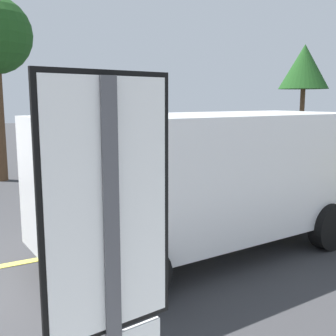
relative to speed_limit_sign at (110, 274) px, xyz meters
name	(u,v)px	position (x,y,z in m)	size (l,w,h in m)	color
lane_marking_centre	(106,247)	(1.78, 4.80, -1.76)	(28.00, 0.16, 0.01)	#E0D14C
speed_limit_sign	(110,274)	(0.00, 0.00, 0.00)	(0.54, 0.09, 2.52)	#4C4C51
white_van	(208,174)	(3.13, 3.84, -0.50)	(5.32, 2.54, 2.20)	white
car_blue_mid_road	(298,151)	(9.44, 7.91, -0.96)	(4.07, 2.17, 1.59)	#2D479E
tree_centre_verge	(304,67)	(14.66, 12.65, 2.15)	(2.29, 2.29, 4.96)	#513823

